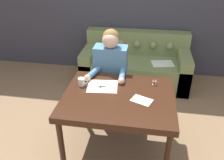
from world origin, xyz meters
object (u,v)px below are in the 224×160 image
at_px(dining_table, 119,101).
at_px(thread_spool, 154,83).
at_px(mug, 82,82).
at_px(person, 111,75).
at_px(scissors, 103,87).
at_px(couch, 135,65).

distance_m(dining_table, thread_spool, 0.48).
bearing_deg(mug, person, 62.44).
bearing_deg(person, scissors, -90.77).
distance_m(dining_table, person, 0.65).
xyz_separation_m(person, scissors, (-0.01, -0.48, 0.10)).
relative_size(person, scissors, 6.19).
relative_size(dining_table, mug, 10.45).
distance_m(couch, mug, 1.66).
bearing_deg(person, couch, 75.32).
height_order(dining_table, person, person).
bearing_deg(dining_table, thread_spool, 38.27).
distance_m(scissors, mug, 0.25).
xyz_separation_m(dining_table, thread_spool, (0.37, 0.29, 0.10)).
bearing_deg(person, dining_table, -72.97).
bearing_deg(thread_spool, couch, 102.14).
height_order(person, scissors, person).
distance_m(dining_table, mug, 0.48).
bearing_deg(dining_table, mug, 162.18).
bearing_deg(couch, dining_table, -92.67).
xyz_separation_m(couch, mug, (-0.52, -1.51, 0.48)).
distance_m(couch, thread_spool, 1.46).
bearing_deg(mug, scissors, 0.35).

